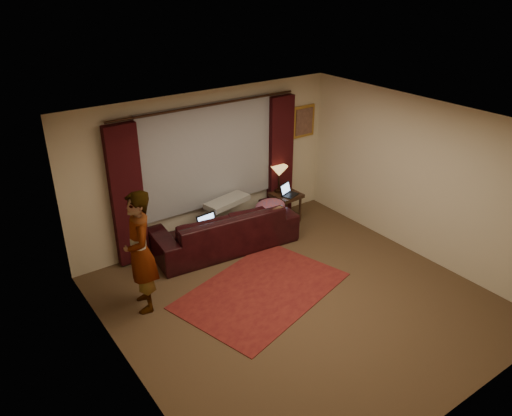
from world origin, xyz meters
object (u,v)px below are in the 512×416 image
Objects in this scene: sofa at (224,221)px; tiffany_lamp at (279,179)px; person at (140,252)px; laptop_sofa at (211,224)px; laptop_table at (290,190)px; end_table at (286,207)px.

sofa is 1.48m from tiffany_lamp.
person is (-3.22, -1.08, 0.07)m from tiffany_lamp.
tiffany_lamp is 0.29× the size of person.
sofa is 0.43m from laptop_sofa.
laptop_table is 0.18× the size of person.
tiffany_lamp reaches higher than sofa.
end_table is at bearing 5.42° from laptop_sofa.
sofa is at bearing 161.77° from laptop_table.
laptop_table is (0.01, -0.10, 0.39)m from end_table.
sofa reaches higher than end_table.
person is (-3.28, -0.92, 0.60)m from end_table.
person reaches higher than tiffany_lamp.
tiffany_lamp is at bearing 10.46° from laptop_sofa.
laptop_table is at bearing -172.41° from sofa.
laptop_table is (1.84, 0.24, 0.05)m from laptop_sofa.
laptop_table reaches higher than end_table.
person is at bearing 28.87° from sofa.
tiffany_lamp is 3.40m from person.
person is (-1.45, -0.58, 0.26)m from laptop_sofa.
person reaches higher than laptop_table.
sofa is 4.86× the size of tiffany_lamp.
end_table is 0.41m from laptop_table.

